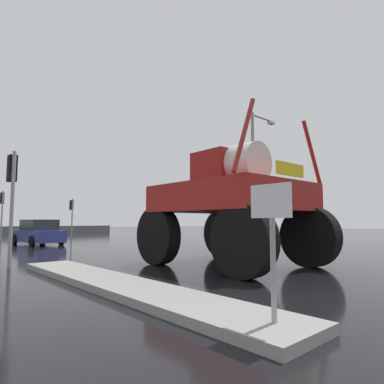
# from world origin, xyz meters

# --- Properties ---
(ground_plane) EXTENTS (120.00, 120.00, 0.00)m
(ground_plane) POSITION_xyz_m (0.00, 18.00, 0.00)
(ground_plane) COLOR black
(median_island) EXTENTS (1.23, 8.79, 0.15)m
(median_island) POSITION_xyz_m (-4.05, 6.88, 0.07)
(median_island) COLOR gray
(median_island) RESTS_ON ground
(lane_arrow_sign) EXTENTS (0.07, 0.60, 1.74)m
(lane_arrow_sign) POSITION_xyz_m (-4.03, 3.04, 1.35)
(lane_arrow_sign) COLOR #99999E
(lane_arrow_sign) RESTS_ON median_island
(oversize_sprayer) EXTENTS (4.26, 5.56, 4.59)m
(oversize_sprayer) POSITION_xyz_m (0.38, 7.61, 2.00)
(oversize_sprayer) COLOR black
(oversize_sprayer) RESTS_ON ground
(sedan_ahead) EXTENTS (2.17, 4.23, 1.52)m
(sedan_ahead) POSITION_xyz_m (-1.21, 21.84, 0.71)
(sedan_ahead) COLOR navy
(sedan_ahead) RESTS_ON ground
(traffic_signal_near_left) EXTENTS (0.24, 0.54, 3.59)m
(traffic_signal_near_left) POSITION_xyz_m (-5.04, 11.90, 2.62)
(traffic_signal_near_left) COLOR gray
(traffic_signal_near_left) RESTS_ON ground
(traffic_signal_near_right) EXTENTS (0.24, 0.54, 3.39)m
(traffic_signal_near_right) POSITION_xyz_m (4.07, 11.90, 2.47)
(traffic_signal_near_right) COLOR gray
(traffic_signal_near_right) RESTS_ON ground
(traffic_signal_far_left) EXTENTS (0.24, 0.55, 3.68)m
(traffic_signal_far_left) POSITION_xyz_m (-1.90, 28.46, 2.69)
(traffic_signal_far_left) COLOR gray
(traffic_signal_far_left) RESTS_ON ground
(traffic_signal_far_right) EXTENTS (0.24, 0.55, 3.34)m
(traffic_signal_far_right) POSITION_xyz_m (3.41, 28.47, 2.43)
(traffic_signal_far_right) COLOR gray
(traffic_signal_far_right) RESTS_ON ground
(streetlight_near_right) EXTENTS (2.20, 0.24, 7.71)m
(streetlight_near_right) POSITION_xyz_m (7.47, 12.01, 4.34)
(streetlight_near_right) COLOR gray
(streetlight_near_right) RESTS_ON ground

